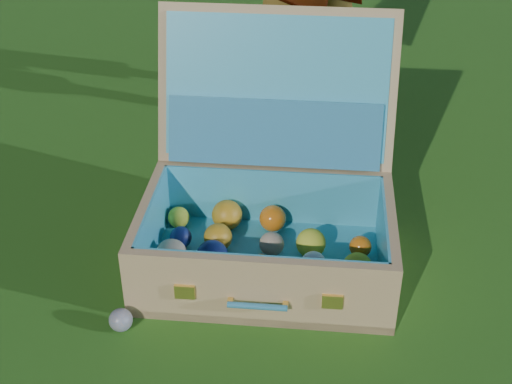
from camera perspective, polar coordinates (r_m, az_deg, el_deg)
The scene contains 3 objects.
ground at distance 1.94m, azimuth 4.36°, elevation -7.67°, with size 60.00×60.00×0.00m, color #215114.
stray_ball at distance 1.83m, azimuth -10.77°, elevation -10.03°, with size 0.06×0.06×0.06m, color #385F92.
suitcase at distance 1.97m, azimuth 1.01°, elevation -0.28°, with size 0.88×0.86×0.63m.
Camera 1 is at (-0.59, -1.37, 1.25)m, focal length 50.00 mm.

